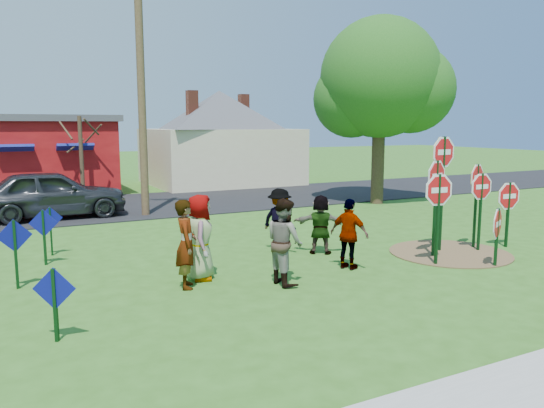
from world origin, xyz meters
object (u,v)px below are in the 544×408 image
at_px(stop_sign_d, 477,184).
at_px(person_b, 186,244).
at_px(person_a, 200,237).
at_px(leafy_tree, 383,84).
at_px(stop_sign_a, 438,199).
at_px(stop_sign_c, 481,194).
at_px(stop_sign_b, 443,164).
at_px(utility_pole, 141,83).
at_px(suv, 52,194).

distance_m(stop_sign_d, person_b, 8.37).
height_order(person_a, leafy_tree, leafy_tree).
xyz_separation_m(stop_sign_d, person_a, (-7.86, 0.64, -0.84)).
height_order(stop_sign_a, stop_sign_d, stop_sign_d).
xyz_separation_m(stop_sign_a, stop_sign_c, (2.11, 0.56, -0.08)).
bearing_deg(leafy_tree, stop_sign_d, -111.43).
bearing_deg(stop_sign_b, utility_pole, 115.22).
relative_size(stop_sign_d, person_b, 1.32).
bearing_deg(person_a, utility_pole, 11.89).
height_order(stop_sign_c, person_b, stop_sign_c).
xyz_separation_m(utility_pole, leafy_tree, (10.03, -1.47, 0.19)).
bearing_deg(stop_sign_c, stop_sign_d, 64.44).
bearing_deg(stop_sign_b, stop_sign_d, -14.50).
xyz_separation_m(person_a, utility_pole, (1.02, 8.98, 4.01)).
height_order(stop_sign_b, utility_pole, utility_pole).
bearing_deg(utility_pole, suv, 164.10).
xyz_separation_m(suv, utility_pole, (3.21, -0.91, 4.04)).
bearing_deg(stop_sign_a, suv, 130.80).
xyz_separation_m(stop_sign_b, suv, (-8.92, 10.36, -1.47)).
relative_size(stop_sign_a, stop_sign_c, 1.05).
height_order(stop_sign_c, stop_sign_d, stop_sign_d).
bearing_deg(utility_pole, stop_sign_c, -56.08).
bearing_deg(stop_sign_a, leafy_tree, 65.22).
distance_m(person_a, utility_pole, 9.88).
height_order(stop_sign_a, suv, stop_sign_a).
xyz_separation_m(stop_sign_c, suv, (-9.89, 10.84, -0.64)).
distance_m(stop_sign_a, stop_sign_c, 2.18).
bearing_deg(person_a, person_b, 152.15).
distance_m(person_a, suv, 10.13).
height_order(stop_sign_b, person_b, stop_sign_b).
height_order(utility_pole, leafy_tree, utility_pole).
bearing_deg(stop_sign_d, suv, 116.10).
xyz_separation_m(stop_sign_b, person_b, (-7.19, 0.03, -1.45)).
xyz_separation_m(stop_sign_d, leafy_tree, (3.20, 8.14, 3.36)).
bearing_deg(stop_sign_c, utility_pole, 126.09).
bearing_deg(stop_sign_d, utility_pole, 107.85).
height_order(person_a, utility_pole, utility_pole).
xyz_separation_m(stop_sign_b, utility_pole, (-5.71, 9.45, 2.57)).
bearing_deg(stop_sign_d, stop_sign_a, -176.73).
distance_m(person_b, utility_pole, 10.35).
xyz_separation_m(stop_sign_a, leafy_tree, (5.46, 9.00, 3.50)).
distance_m(stop_sign_d, utility_pole, 12.22).
bearing_deg(leafy_tree, utility_pole, 171.64).
height_order(person_a, person_b, person_a).
height_order(stop_sign_c, utility_pole, utility_pole).
bearing_deg(stop_sign_a, stop_sign_c, 21.24).
relative_size(person_a, person_b, 1.01).
bearing_deg(utility_pole, stop_sign_b, -58.85).
distance_m(stop_sign_d, leafy_tree, 9.37).
distance_m(utility_pole, leafy_tree, 10.14).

